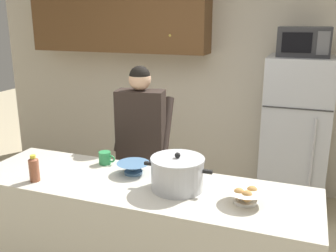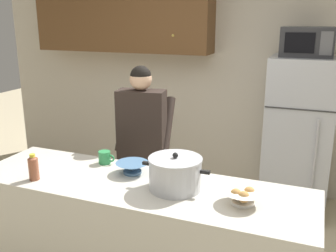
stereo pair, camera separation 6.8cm
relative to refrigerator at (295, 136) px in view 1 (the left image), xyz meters
The scene contains 10 objects.
back_wall_unit 1.39m from the refrigerator, 161.21° to the left, with size 6.00×0.48×2.60m.
kitchen_island 2.09m from the refrigerator, 116.30° to the right, with size 2.32×0.68×0.92m, color beige.
refrigerator is the anchor object (origin of this frame).
microwave 0.95m from the refrigerator, 89.93° to the right, with size 0.48×0.37×0.28m.
person_near_pot 1.66m from the refrigerator, 138.99° to the right, with size 0.54×0.47×1.60m.
cooking_pot 1.96m from the refrigerator, 109.52° to the right, with size 0.45×0.34×0.25m.
coffee_mug 2.08m from the refrigerator, 128.77° to the right, with size 0.13×0.09×0.10m.
bread_bowl 1.90m from the refrigerator, 96.26° to the right, with size 0.25×0.25×0.10m.
empty_bowl 2.00m from the refrigerator, 120.81° to the right, with size 0.23×0.23×0.08m.
bottle_near_edge 2.61m from the refrigerator, 127.71° to the right, with size 0.07×0.07×0.18m.
Camera 1 is at (0.99, -2.12, 1.98)m, focal length 40.78 mm.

